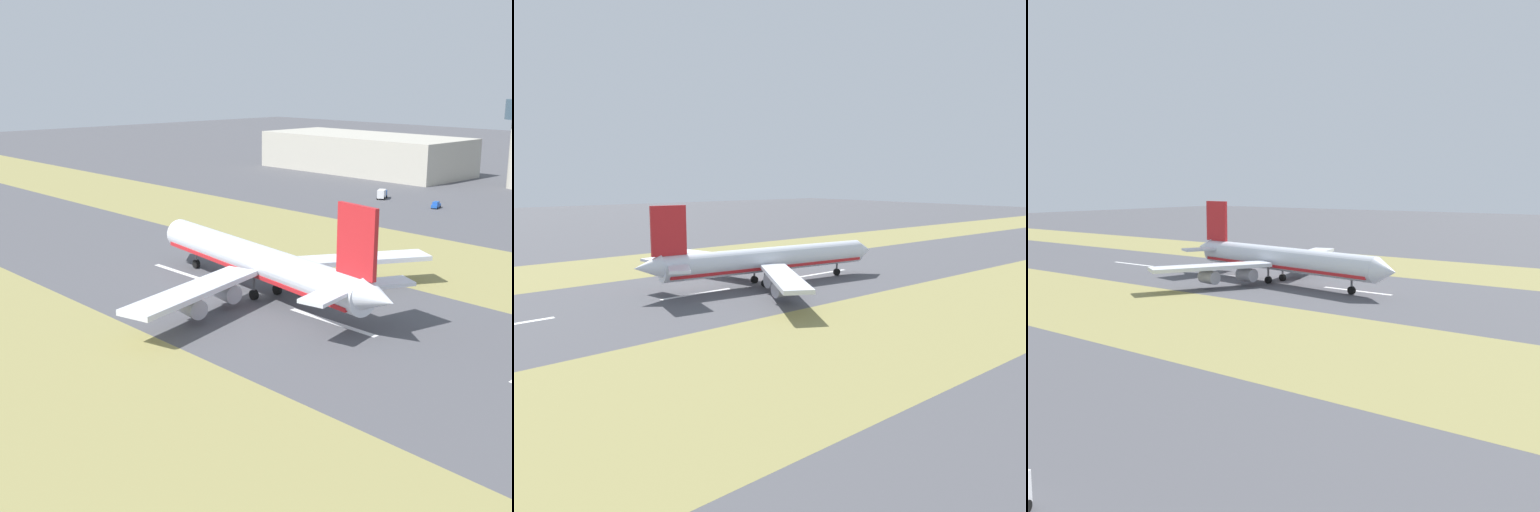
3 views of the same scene
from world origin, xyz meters
The scene contains 9 objects.
ground_plane centered at (0.00, 0.00, 0.00)m, with size 800.00×800.00×0.00m, color #4C4C51.
grass_median_west centered at (-45.00, 0.00, 0.00)m, with size 40.00×600.00×0.01m, color olive.
grass_median_east centered at (45.00, 0.00, 0.00)m, with size 40.00×600.00×0.01m, color olive.
centreline_dash_mid centered at (0.00, -18.85, 0.01)m, with size 1.20×18.00×0.01m, color silver.
centreline_dash_far centered at (0.00, 21.15, 0.01)m, with size 1.20×18.00×0.01m, color silver.
airplane_main_jet centered at (1.53, -0.74, 6.02)m, with size 63.62×67.15×20.20m.
terminal_building centered at (149.78, 95.10, 7.49)m, with size 36.00×85.12×14.97m, color #B2AD9E.
service_truck centered at (100.86, 48.36, 1.67)m, with size 6.34×4.72×3.10m.
apron_car centered at (99.35, 27.12, 1.00)m, with size 4.74×3.04×2.03m.
Camera 1 is at (-83.12, -90.45, 38.89)m, focal length 50.00 mm.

